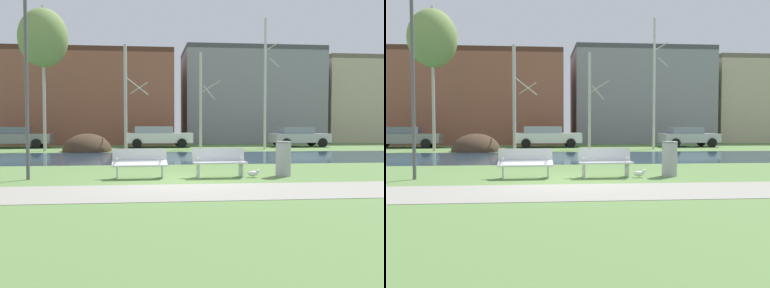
# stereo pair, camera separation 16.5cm
# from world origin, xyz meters

# --- Properties ---
(ground_plane) EXTENTS (120.00, 120.00, 0.00)m
(ground_plane) POSITION_xyz_m (0.00, 10.00, 0.00)
(ground_plane) COLOR #5B7F42
(paved_path_strip) EXTENTS (60.00, 2.47, 0.01)m
(paved_path_strip) POSITION_xyz_m (0.00, -1.98, 0.01)
(paved_path_strip) COLOR gray
(paved_path_strip) RESTS_ON ground
(river_band) EXTENTS (80.00, 7.54, 0.01)m
(river_band) POSITION_xyz_m (0.00, 8.56, 0.00)
(river_band) COLOR #284256
(river_band) RESTS_ON ground
(soil_mound) EXTENTS (2.88, 3.25, 2.12)m
(soil_mound) POSITION_xyz_m (-4.58, 13.73, 0.00)
(soil_mound) COLOR #423021
(soil_mound) RESTS_ON ground
(bench_left) EXTENTS (1.62, 0.61, 0.87)m
(bench_left) POSITION_xyz_m (-1.19, 0.68, 0.47)
(bench_left) COLOR silver
(bench_left) RESTS_ON ground
(bench_right) EXTENTS (1.62, 0.61, 0.87)m
(bench_right) POSITION_xyz_m (1.18, 0.68, 0.47)
(bench_right) COLOR silver
(bench_right) RESTS_ON ground
(trash_bin) EXTENTS (0.49, 0.49, 1.07)m
(trash_bin) POSITION_xyz_m (3.19, 0.78, 0.55)
(trash_bin) COLOR #999B9E
(trash_bin) RESTS_ON ground
(seagull) EXTENTS (0.41, 0.15, 0.25)m
(seagull) POSITION_xyz_m (2.19, 0.53, 0.13)
(seagull) COLOR white
(seagull) RESTS_ON ground
(streetlamp) EXTENTS (0.32, 0.32, 5.84)m
(streetlamp) POSITION_xyz_m (-4.38, 0.71, 3.85)
(streetlamp) COLOR #4C4C51
(streetlamp) RESTS_ON ground
(birch_far_left) EXTENTS (2.88, 2.88, 8.62)m
(birch_far_left) POSITION_xyz_m (-7.11, 14.04, 6.70)
(birch_far_left) COLOR #BCB7A8
(birch_far_left) RESTS_ON ground
(birch_left) EXTENTS (1.49, 2.71, 6.37)m
(birch_left) POSITION_xyz_m (-2.25, 13.73, 3.23)
(birch_left) COLOR #BCB7A8
(birch_left) RESTS_ON ground
(birch_center_left) EXTENTS (1.35, 2.20, 6.25)m
(birch_center_left) POSITION_xyz_m (2.46, 15.14, 3.17)
(birch_center_left) COLOR beige
(birch_center_left) RESTS_ON ground
(birch_center) EXTENTS (0.99, 1.77, 8.42)m
(birch_center) POSITION_xyz_m (6.61, 14.78, 4.28)
(birch_center) COLOR beige
(birch_center) RESTS_ON ground
(parked_van_nearest_grey) EXTENTS (4.85, 2.09, 1.44)m
(parked_van_nearest_grey) POSITION_xyz_m (-10.10, 17.84, 0.77)
(parked_van_nearest_grey) COLOR slate
(parked_van_nearest_grey) RESTS_ON ground
(parked_sedan_second_white) EXTENTS (4.71, 2.24, 1.47)m
(parked_sedan_second_white) POSITION_xyz_m (-0.30, 17.74, 0.79)
(parked_sedan_second_white) COLOR silver
(parked_sedan_second_white) RESTS_ON ground
(parked_hatch_third_silver) EXTENTS (4.09, 2.20, 1.42)m
(parked_hatch_third_silver) POSITION_xyz_m (9.84, 17.45, 0.76)
(parked_hatch_third_silver) COLOR #B2B5BC
(parked_hatch_third_silver) RESTS_ON ground
(building_brick_low) EXTENTS (14.81, 9.38, 7.67)m
(building_brick_low) POSITION_xyz_m (-6.30, 25.87, 3.83)
(building_brick_low) COLOR brown
(building_brick_low) RESTS_ON ground
(building_grey_warehouse) EXTENTS (12.04, 6.92, 8.30)m
(building_grey_warehouse) POSITION_xyz_m (8.25, 25.86, 4.15)
(building_grey_warehouse) COLOR gray
(building_grey_warehouse) RESTS_ON ground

